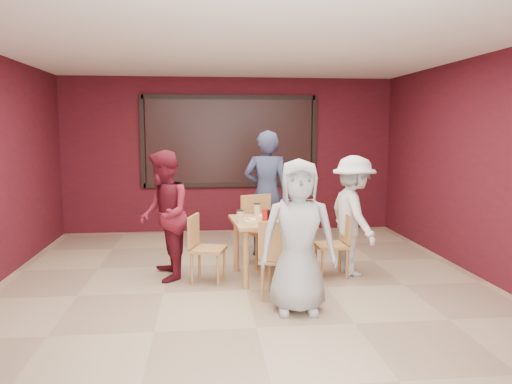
{
  "coord_description": "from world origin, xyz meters",
  "views": [
    {
      "loc": [
        -0.48,
        -5.63,
        1.88
      ],
      "look_at": [
        0.16,
        0.46,
        1.1
      ],
      "focal_mm": 35.0,
      "sensor_mm": 36.0,
      "label": 1
    }
  ],
  "objects": [
    {
      "name": "floor",
      "position": [
        0.0,
        0.0,
        0.0
      ],
      "size": [
        7.0,
        7.0,
        0.0
      ],
      "primitive_type": "plane",
      "color": "tan",
      "rests_on": "ground"
    },
    {
      "name": "window_blinds",
      "position": [
        0.0,
        3.45,
        1.65
      ],
      "size": [
        3.0,
        0.02,
        1.5
      ],
      "primitive_type": "cube",
      "color": "black"
    },
    {
      "name": "dining_table",
      "position": [
        0.35,
        0.46,
        0.66
      ],
      "size": [
        1.02,
        1.02,
        0.9
      ],
      "color": "#BA7F4C",
      "rests_on": "floor"
    },
    {
      "name": "chair_front",
      "position": [
        0.34,
        -0.37,
        0.51
      ],
      "size": [
        0.56,
        0.56,
        0.9
      ],
      "color": "#AA7242",
      "rests_on": "floor"
    },
    {
      "name": "chair_back",
      "position": [
        0.29,
        1.17,
        0.54
      ],
      "size": [
        0.6,
        0.6,
        0.96
      ],
      "color": "#AA7242",
      "rests_on": "floor"
    },
    {
      "name": "chair_left",
      "position": [
        -0.51,
        0.39,
        0.47
      ],
      "size": [
        0.49,
        0.49,
        0.83
      ],
      "color": "#AA7242",
      "rests_on": "floor"
    },
    {
      "name": "chair_right",
      "position": [
        1.2,
        0.45,
        0.46
      ],
      "size": [
        0.4,
        0.4,
        0.82
      ],
      "color": "#AA7242",
      "rests_on": "floor"
    },
    {
      "name": "diner_front",
      "position": [
        0.47,
        -0.74,
        0.79
      ],
      "size": [
        0.81,
        0.56,
        1.58
      ],
      "primitive_type": "imported",
      "rotation": [
        0.0,
        0.0,
        -0.08
      ],
      "color": "#A6A6A6",
      "rests_on": "floor"
    },
    {
      "name": "diner_back",
      "position": [
        0.44,
        1.62,
        0.93
      ],
      "size": [
        0.75,
        0.56,
        1.85
      ],
      "primitive_type": "imported",
      "rotation": [
        0.0,
        0.0,
        2.96
      ],
      "color": "#2C324E",
      "rests_on": "floor"
    },
    {
      "name": "diner_left",
      "position": [
        -0.98,
        0.57,
        0.81
      ],
      "size": [
        0.73,
        0.87,
        1.62
      ],
      "primitive_type": "imported",
      "rotation": [
        0.0,
        0.0,
        -1.42
      ],
      "color": "maroon",
      "rests_on": "floor"
    },
    {
      "name": "diner_right",
      "position": [
        1.43,
        0.52,
        0.77
      ],
      "size": [
        0.71,
        1.07,
        1.54
      ],
      "primitive_type": "imported",
      "rotation": [
        0.0,
        0.0,
        1.72
      ],
      "color": "silver",
      "rests_on": "floor"
    }
  ]
}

